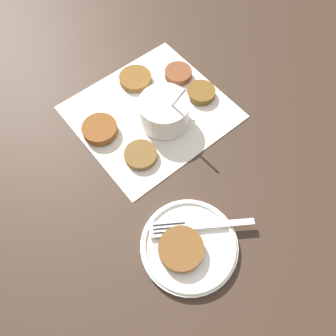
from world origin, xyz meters
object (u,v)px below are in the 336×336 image
at_px(sauce_bowl, 164,112).
at_px(fork, 190,227).
at_px(serving_plate, 189,246).
at_px(fritter_on_plate, 181,249).

height_order(sauce_bowl, fork, sauce_bowl).
distance_m(serving_plate, fritter_on_plate, 0.02).
distance_m(serving_plate, fork, 0.03).
height_order(serving_plate, fork, fork).
bearing_deg(sauce_bowl, fork, -130.00).
xyz_separation_m(sauce_bowl, fritter_on_plate, (-0.20, -0.20, -0.01)).
xyz_separation_m(serving_plate, fork, (0.03, 0.02, 0.01)).
relative_size(serving_plate, fork, 1.16).
height_order(sauce_bowl, fritter_on_plate, sauce_bowl).
height_order(sauce_bowl, serving_plate, sauce_bowl).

